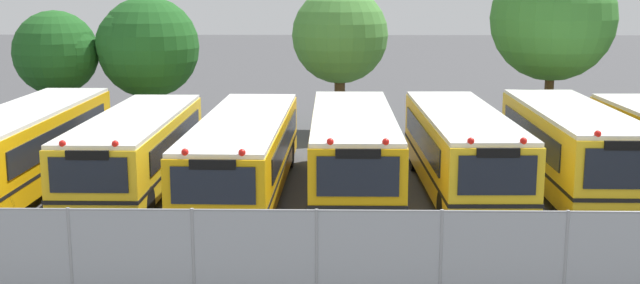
{
  "coord_description": "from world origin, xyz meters",
  "views": [
    {
      "loc": [
        -0.55,
        -24.25,
        6.37
      ],
      "look_at": [
        -0.99,
        0.0,
        1.6
      ],
      "focal_mm": 44.94,
      "sensor_mm": 36.0,
      "label": 1
    }
  ],
  "objects_px": {
    "school_bus_1": "(136,149)",
    "tree_1": "(144,47)",
    "school_bus_0": "(23,147)",
    "school_bus_2": "(244,152)",
    "tree_2": "(340,36)",
    "tree_3": "(556,20)",
    "school_bus_4": "(461,149)",
    "tree_0": "(59,53)",
    "school_bus_3": "(353,150)",
    "school_bus_5": "(572,147)"
  },
  "relations": [
    {
      "from": "tree_2",
      "to": "tree_3",
      "type": "distance_m",
      "value": 8.93
    },
    {
      "from": "school_bus_0",
      "to": "school_bus_3",
      "type": "relative_size",
      "value": 1.13
    },
    {
      "from": "school_bus_2",
      "to": "school_bus_5",
      "type": "distance_m",
      "value": 10.13
    },
    {
      "from": "tree_1",
      "to": "school_bus_3",
      "type": "bearing_deg",
      "value": -46.66
    },
    {
      "from": "tree_0",
      "to": "tree_1",
      "type": "height_order",
      "value": "tree_1"
    },
    {
      "from": "school_bus_1",
      "to": "school_bus_3",
      "type": "xyz_separation_m",
      "value": [
        6.76,
        -0.4,
        0.09
      ]
    },
    {
      "from": "school_bus_0",
      "to": "school_bus_4",
      "type": "height_order",
      "value": "school_bus_0"
    },
    {
      "from": "school_bus_3",
      "to": "school_bus_4",
      "type": "relative_size",
      "value": 1.0
    },
    {
      "from": "school_bus_4",
      "to": "tree_3",
      "type": "bearing_deg",
      "value": -122.18
    },
    {
      "from": "school_bus_0",
      "to": "tree_3",
      "type": "distance_m",
      "value": 20.51
    },
    {
      "from": "tree_1",
      "to": "tree_2",
      "type": "xyz_separation_m",
      "value": [
        8.04,
        1.77,
        0.35
      ]
    },
    {
      "from": "school_bus_2",
      "to": "tree_1",
      "type": "height_order",
      "value": "tree_1"
    },
    {
      "from": "school_bus_3",
      "to": "tree_0",
      "type": "relative_size",
      "value": 1.89
    },
    {
      "from": "school_bus_0",
      "to": "tree_0",
      "type": "xyz_separation_m",
      "value": [
        -1.66,
        8.59,
        2.19
      ]
    },
    {
      "from": "school_bus_4",
      "to": "tree_0",
      "type": "bearing_deg",
      "value": -30.65
    },
    {
      "from": "school_bus_2",
      "to": "school_bus_3",
      "type": "relative_size",
      "value": 1.11
    },
    {
      "from": "school_bus_2",
      "to": "tree_3",
      "type": "height_order",
      "value": "tree_3"
    },
    {
      "from": "school_bus_1",
      "to": "school_bus_4",
      "type": "distance_m",
      "value": 10.11
    },
    {
      "from": "tree_3",
      "to": "school_bus_3",
      "type": "bearing_deg",
      "value": -134.73
    },
    {
      "from": "school_bus_3",
      "to": "tree_1",
      "type": "xyz_separation_m",
      "value": [
        -8.39,
        8.89,
        2.46
      ]
    },
    {
      "from": "school_bus_2",
      "to": "tree_0",
      "type": "relative_size",
      "value": 2.1
    },
    {
      "from": "school_bus_2",
      "to": "tree_2",
      "type": "bearing_deg",
      "value": -104.53
    },
    {
      "from": "school_bus_3",
      "to": "tree_0",
      "type": "xyz_separation_m",
      "value": [
        -11.9,
        8.75,
        2.19
      ]
    },
    {
      "from": "school_bus_1",
      "to": "tree_2",
      "type": "xyz_separation_m",
      "value": [
        6.41,
        10.26,
        2.9
      ]
    },
    {
      "from": "school_bus_4",
      "to": "school_bus_5",
      "type": "relative_size",
      "value": 1.07
    },
    {
      "from": "school_bus_5",
      "to": "school_bus_2",
      "type": "bearing_deg",
      "value": 2.31
    },
    {
      "from": "tree_1",
      "to": "tree_2",
      "type": "relative_size",
      "value": 0.94
    },
    {
      "from": "school_bus_5",
      "to": "tree_3",
      "type": "relative_size",
      "value": 1.26
    },
    {
      "from": "tree_1",
      "to": "tree_3",
      "type": "height_order",
      "value": "tree_3"
    },
    {
      "from": "school_bus_1",
      "to": "tree_0",
      "type": "distance_m",
      "value": 10.07
    },
    {
      "from": "tree_1",
      "to": "tree_3",
      "type": "distance_m",
      "value": 16.67
    },
    {
      "from": "tree_3",
      "to": "school_bus_5",
      "type": "bearing_deg",
      "value": -100.36
    },
    {
      "from": "school_bus_2",
      "to": "tree_3",
      "type": "distance_m",
      "value": 14.7
    },
    {
      "from": "school_bus_0",
      "to": "tree_3",
      "type": "xyz_separation_m",
      "value": [
        18.47,
        8.15,
        3.59
      ]
    },
    {
      "from": "school_bus_5",
      "to": "school_bus_0",
      "type": "bearing_deg",
      "value": 1.08
    },
    {
      "from": "school_bus_3",
      "to": "school_bus_5",
      "type": "bearing_deg",
      "value": -177.2
    },
    {
      "from": "school_bus_1",
      "to": "tree_2",
      "type": "height_order",
      "value": "tree_2"
    },
    {
      "from": "school_bus_5",
      "to": "tree_2",
      "type": "bearing_deg",
      "value": -54.96
    },
    {
      "from": "tree_0",
      "to": "school_bus_3",
      "type": "bearing_deg",
      "value": -36.32
    },
    {
      "from": "school_bus_3",
      "to": "tree_2",
      "type": "bearing_deg",
      "value": -88.34
    },
    {
      "from": "school_bus_1",
      "to": "tree_2",
      "type": "bearing_deg",
      "value": -121.86
    },
    {
      "from": "tree_0",
      "to": "tree_3",
      "type": "bearing_deg",
      "value": -1.26
    },
    {
      "from": "school_bus_0",
      "to": "school_bus_2",
      "type": "relative_size",
      "value": 1.02
    },
    {
      "from": "school_bus_0",
      "to": "tree_2",
      "type": "bearing_deg",
      "value": -133.17
    },
    {
      "from": "school_bus_0",
      "to": "school_bus_4",
      "type": "bearing_deg",
      "value": -179.87
    },
    {
      "from": "tree_3",
      "to": "school_bus_4",
      "type": "bearing_deg",
      "value": -120.94
    },
    {
      "from": "school_bus_5",
      "to": "tree_2",
      "type": "xyz_separation_m",
      "value": [
        -7.12,
        10.31,
        2.77
      ]
    },
    {
      "from": "school_bus_5",
      "to": "school_bus_4",
      "type": "bearing_deg",
      "value": 3.69
    },
    {
      "from": "school_bus_1",
      "to": "tree_1",
      "type": "bearing_deg",
      "value": -78.97
    },
    {
      "from": "school_bus_1",
      "to": "school_bus_3",
      "type": "relative_size",
      "value": 0.98
    }
  ]
}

